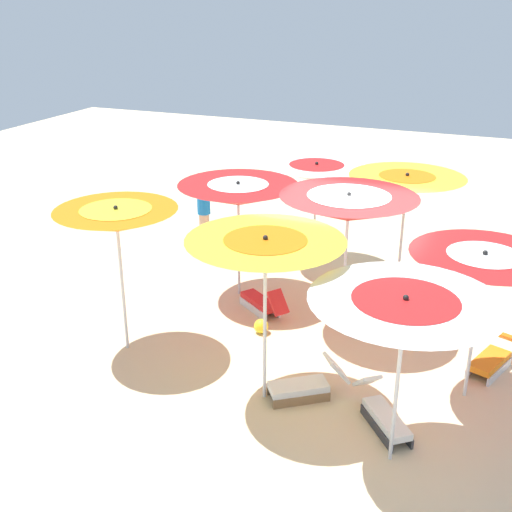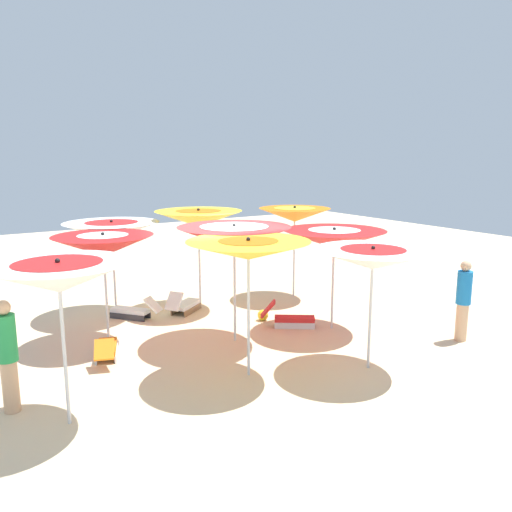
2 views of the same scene
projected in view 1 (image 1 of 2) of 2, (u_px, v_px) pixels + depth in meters
The scene contains 15 objects.
ground at pixel (341, 338), 11.00m from camera, with size 36.21×36.21×0.04m, color beige.
beach_umbrella_1 at pixel (406, 184), 11.65m from camera, with size 2.12×2.12×2.46m.
beach_umbrella_2 at pixel (316, 173), 13.21m from camera, with size 2.05×2.05×2.26m.
beach_umbrella_3 at pixel (483, 269), 8.63m from camera, with size 2.01×2.01×2.29m.
beach_umbrella_4 at pixel (348, 208), 10.53m from camera, with size 2.30×2.30×2.46m.
beach_umbrella_5 at pixel (238, 194), 11.80m from camera, with size 2.23×2.23×2.28m.
beach_umbrella_6 at pixel (404, 315), 7.34m from camera, with size 2.25×2.25×2.31m.
beach_umbrella_7 at pixel (265, 253), 8.50m from camera, with size 2.15×2.15×2.53m.
beach_umbrella_8 at pixel (117, 220), 9.80m from camera, with size 1.90×1.90×2.48m.
lounger_0 at pixel (305, 385), 9.28m from camera, with size 1.16×0.99×0.62m.
lounger_1 at pixel (492, 358), 9.98m from camera, with size 0.76×1.25×0.51m.
lounger_2 at pixel (262, 303), 11.75m from camera, with size 1.17×0.95×0.61m.
lounger_3 at pixel (383, 414), 8.66m from camera, with size 1.03×1.18×0.56m.
beachgoer_0 at pixel (204, 209), 14.59m from camera, with size 0.30×0.30×1.70m.
beach_ball at pixel (261, 326), 11.07m from camera, with size 0.26×0.26×0.26m, color yellow.
Camera 1 is at (-2.32, 9.46, 5.48)m, focal length 44.92 mm.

